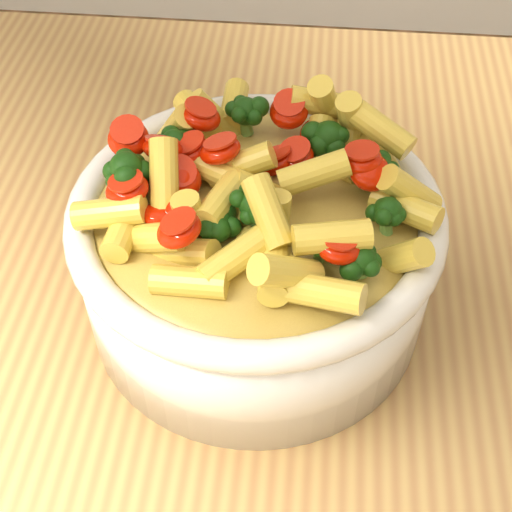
{
  "coord_description": "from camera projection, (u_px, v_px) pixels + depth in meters",
  "views": [
    {
      "loc": [
        0.06,
        -0.31,
        1.3
      ],
      "look_at": [
        0.02,
        0.01,
        0.95
      ],
      "focal_mm": 50.0,
      "sensor_mm": 36.0,
      "label": 1
    }
  ],
  "objects": [
    {
      "name": "serving_bowl",
      "position": [
        256.0,
        255.0,
        0.48
      ],
      "size": [
        0.24,
        0.24,
        0.1
      ],
      "color": "white",
      "rests_on": "table"
    },
    {
      "name": "pasta_salad",
      "position": [
        256.0,
        183.0,
        0.43
      ],
      "size": [
        0.19,
        0.19,
        0.04
      ],
      "color": "#EAC149",
      "rests_on": "serving_bowl"
    },
    {
      "name": "table",
      "position": [
        224.0,
        392.0,
        0.58
      ],
      "size": [
        1.2,
        0.8,
        0.9
      ],
      "color": "tan",
      "rests_on": "ground"
    }
  ]
}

